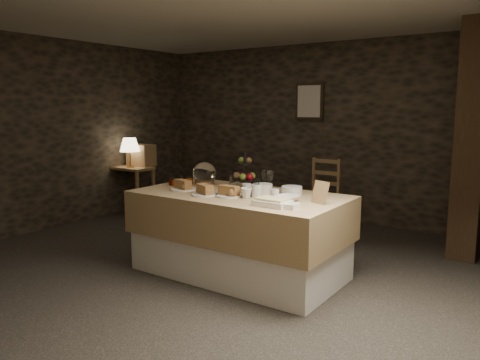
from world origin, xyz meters
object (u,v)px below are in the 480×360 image
Objects in this scene: table_lamp at (130,145)px; chair at (322,196)px; buffet_table at (239,228)px; fruit_stand at (245,175)px; console_table at (131,175)px; wine_rack at (141,155)px; timber_column at (471,142)px.

table_lamp is 3.02m from chair.
fruit_stand reaches higher than buffet_table.
wine_rack is at bearing 74.48° from console_table.
console_table is at bearing -161.23° from chair.
table_lamp is at bearing -159.98° from chair.
buffet_table is 2.29m from chair.
wine_rack is at bearing -175.28° from timber_column.
console_table is 2.98m from chair.
timber_column is at bearing 7.51° from table_lamp.
timber_column is (1.77, 1.82, 0.82)m from buffet_table.
timber_column is (4.66, 0.39, 0.39)m from wine_rack.
wine_rack reaches higher than chair.
buffet_table is at bearing -23.09° from console_table.
table_lamp is 0.29m from wine_rack.
wine_rack reaches higher than console_table.
timber_column reaches higher than wine_rack.
console_table is at bearing 160.49° from fruit_stand.
table_lamp reaches higher than wine_rack.
table_lamp is 1.21× the size of fruit_stand.
console_table is at bearing -173.16° from timber_column.
wine_rack is at bearing -164.26° from chair.
fruit_stand reaches higher than console_table.
timber_column is at bearing 6.84° from console_table.
timber_column reaches higher than chair.
console_table is 3.04m from fruit_stand.
wine_rack reaches higher than buffet_table.
console_table is 0.29× the size of timber_column.
chair is at bearing 91.51° from fruit_stand.
table_lamp is at bearing 161.08° from fruit_stand.
buffet_table is 3.21m from console_table.
console_table is 0.48m from table_lamp.
fruit_stand is at bearing -89.95° from chair.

